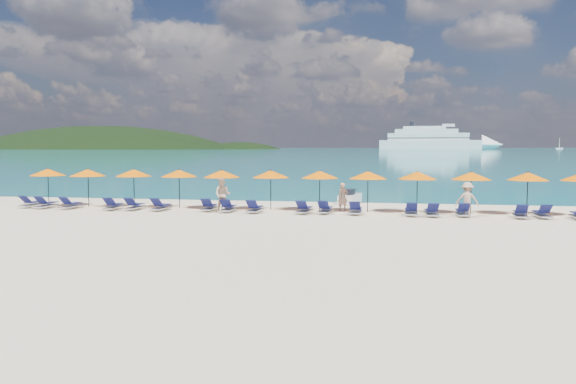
# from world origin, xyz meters

# --- Properties ---
(ground) EXTENTS (1400.00, 1400.00, 0.00)m
(ground) POSITION_xyz_m (0.00, 0.00, 0.00)
(ground) COLOR beige
(sea) EXTENTS (1600.00, 1300.00, 0.01)m
(sea) POSITION_xyz_m (0.00, 660.00, 0.01)
(sea) COLOR #1FA9B2
(sea) RESTS_ON ground
(headland_main) EXTENTS (374.00, 242.00, 126.50)m
(headland_main) POSITION_xyz_m (-300.00, 540.00, -38.00)
(headland_main) COLOR black
(headland_main) RESTS_ON ground
(headland_small) EXTENTS (162.00, 126.00, 85.50)m
(headland_small) POSITION_xyz_m (-150.00, 560.00, -35.00)
(headland_small) COLOR black
(headland_small) RESTS_ON ground
(cruise_ship) EXTENTS (123.72, 31.35, 34.08)m
(cruise_ship) POSITION_xyz_m (61.07, 573.26, 8.87)
(cruise_ship) COLOR silver
(cruise_ship) RESTS_ON ground
(sailboat_far) EXTENTS (6.23, 2.08, 11.43)m
(sailboat_far) POSITION_xyz_m (179.99, 587.32, 1.17)
(sailboat_far) COLOR silver
(sailboat_far) RESTS_ON ground
(jetski) EXTENTS (1.40, 2.58, 0.87)m
(jetski) POSITION_xyz_m (2.82, 9.28, 0.36)
(jetski) COLOR silver
(jetski) RESTS_ON ground
(beachgoer_a) EXTENTS (0.68, 0.58, 1.57)m
(beachgoer_a) POSITION_xyz_m (2.70, 5.17, 0.78)
(beachgoer_a) COLOR tan
(beachgoer_a) RESTS_ON ground
(beachgoer_b) EXTENTS (0.92, 0.55, 1.86)m
(beachgoer_b) POSITION_xyz_m (-3.77, 3.82, 0.93)
(beachgoer_b) COLOR tan
(beachgoer_b) RESTS_ON ground
(beachgoer_c) EXTENTS (1.19, 0.65, 1.77)m
(beachgoer_c) POSITION_xyz_m (9.07, 3.72, 0.88)
(beachgoer_c) COLOR tan
(beachgoer_c) RESTS_ON ground
(umbrella_0) EXTENTS (2.10, 2.10, 2.28)m
(umbrella_0) POSITION_xyz_m (-15.00, 5.04, 2.02)
(umbrella_0) COLOR black
(umbrella_0) RESTS_ON ground
(umbrella_1) EXTENTS (2.10, 2.10, 2.28)m
(umbrella_1) POSITION_xyz_m (-12.30, 4.89, 2.02)
(umbrella_1) COLOR black
(umbrella_1) RESTS_ON ground
(umbrella_2) EXTENTS (2.10, 2.10, 2.28)m
(umbrella_2) POSITION_xyz_m (-9.54, 5.12, 2.02)
(umbrella_2) COLOR black
(umbrella_2) RESTS_ON ground
(umbrella_3) EXTENTS (2.10, 2.10, 2.28)m
(umbrella_3) POSITION_xyz_m (-6.73, 5.08, 2.02)
(umbrella_3) COLOR black
(umbrella_3) RESTS_ON ground
(umbrella_4) EXTENTS (2.10, 2.10, 2.28)m
(umbrella_4) POSITION_xyz_m (-4.14, 4.90, 2.02)
(umbrella_4) COLOR black
(umbrella_4) RESTS_ON ground
(umbrella_5) EXTENTS (2.10, 2.10, 2.28)m
(umbrella_5) POSITION_xyz_m (-1.36, 5.15, 2.02)
(umbrella_5) COLOR black
(umbrella_5) RESTS_ON ground
(umbrella_6) EXTENTS (2.10, 2.10, 2.28)m
(umbrella_6) POSITION_xyz_m (1.42, 5.02, 2.02)
(umbrella_6) COLOR black
(umbrella_6) RESTS_ON ground
(umbrella_7) EXTENTS (2.10, 2.10, 2.28)m
(umbrella_7) POSITION_xyz_m (4.05, 4.97, 2.02)
(umbrella_7) COLOR black
(umbrella_7) RESTS_ON ground
(umbrella_8) EXTENTS (2.10, 2.10, 2.28)m
(umbrella_8) POSITION_xyz_m (6.67, 5.07, 2.02)
(umbrella_8) COLOR black
(umbrella_8) RESTS_ON ground
(umbrella_9) EXTENTS (2.10, 2.10, 2.28)m
(umbrella_9) POSITION_xyz_m (9.45, 5.09, 2.02)
(umbrella_9) COLOR black
(umbrella_9) RESTS_ON ground
(umbrella_10) EXTENTS (2.10, 2.10, 2.28)m
(umbrella_10) POSITION_xyz_m (12.27, 5.12, 2.02)
(umbrella_10) COLOR black
(umbrella_10) RESTS_ON ground
(lounger_0) EXTENTS (0.76, 1.75, 0.66)m
(lounger_0) POSITION_xyz_m (-15.42, 3.96, 0.24)
(lounger_0) COLOR silver
(lounger_0) RESTS_ON ground
(lounger_1) EXTENTS (0.65, 1.71, 0.66)m
(lounger_1) POSITION_xyz_m (-14.30, 3.71, 0.24)
(lounger_1) COLOR silver
(lounger_1) RESTS_ON ground
(lounger_2) EXTENTS (0.69, 1.72, 0.66)m
(lounger_2) POSITION_xyz_m (-12.73, 3.67, 0.24)
(lounger_2) COLOR silver
(lounger_2) RESTS_ON ground
(lounger_3) EXTENTS (0.72, 1.73, 0.66)m
(lounger_3) POSITION_xyz_m (-10.08, 3.59, 0.24)
(lounger_3) COLOR silver
(lounger_3) RESTS_ON ground
(lounger_4) EXTENTS (0.65, 1.71, 0.66)m
(lounger_4) POSITION_xyz_m (-8.89, 3.76, 0.24)
(lounger_4) COLOR silver
(lounger_4) RESTS_ON ground
(lounger_5) EXTENTS (0.73, 1.74, 0.66)m
(lounger_5) POSITION_xyz_m (-7.32, 3.72, 0.24)
(lounger_5) COLOR silver
(lounger_5) RESTS_ON ground
(lounger_6) EXTENTS (0.70, 1.73, 0.66)m
(lounger_6) POSITION_xyz_m (-4.60, 3.97, 0.24)
(lounger_6) COLOR silver
(lounger_6) RESTS_ON ground
(lounger_7) EXTENTS (0.66, 1.71, 0.66)m
(lounger_7) POSITION_xyz_m (-3.43, 3.75, 0.24)
(lounger_7) COLOR silver
(lounger_7) RESTS_ON ground
(lounger_8) EXTENTS (0.69, 1.72, 0.66)m
(lounger_8) POSITION_xyz_m (-1.93, 3.60, 0.24)
(lounger_8) COLOR silver
(lounger_8) RESTS_ON ground
(lounger_9) EXTENTS (0.79, 1.76, 0.66)m
(lounger_9) POSITION_xyz_m (0.74, 3.72, 0.24)
(lounger_9) COLOR silver
(lounger_9) RESTS_ON ground
(lounger_10) EXTENTS (0.74, 1.74, 0.66)m
(lounger_10) POSITION_xyz_m (1.84, 3.93, 0.24)
(lounger_10) COLOR silver
(lounger_10) RESTS_ON ground
(lounger_11) EXTENTS (0.67, 1.72, 0.66)m
(lounger_11) POSITION_xyz_m (3.47, 3.79, 0.24)
(lounger_11) COLOR silver
(lounger_11) RESTS_ON ground
(lounger_12) EXTENTS (0.66, 1.71, 0.66)m
(lounger_12) POSITION_xyz_m (6.30, 3.71, 0.24)
(lounger_12) COLOR silver
(lounger_12) RESTS_ON ground
(lounger_13) EXTENTS (0.71, 1.73, 0.66)m
(lounger_13) POSITION_xyz_m (7.33, 3.60, 0.24)
(lounger_13) COLOR silver
(lounger_13) RESTS_ON ground
(lounger_14) EXTENTS (0.62, 1.70, 0.66)m
(lounger_14) POSITION_xyz_m (8.88, 3.87, 0.24)
(lounger_14) COLOR silver
(lounger_14) RESTS_ON ground
(lounger_15) EXTENTS (0.79, 1.75, 0.66)m
(lounger_15) POSITION_xyz_m (11.63, 3.67, 0.24)
(lounger_15) COLOR silver
(lounger_15) RESTS_ON ground
(lounger_16) EXTENTS (0.67, 1.72, 0.66)m
(lounger_16) POSITION_xyz_m (12.69, 3.85, 0.24)
(lounger_16) COLOR silver
(lounger_16) RESTS_ON ground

